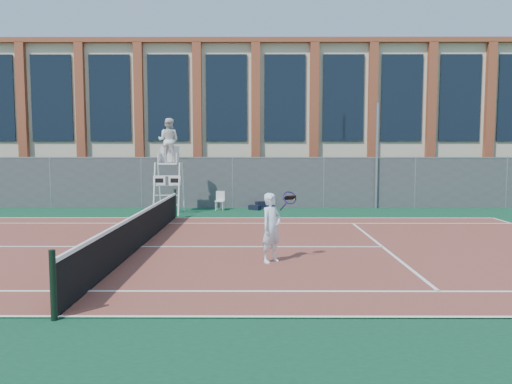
{
  "coord_description": "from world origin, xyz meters",
  "views": [
    {
      "loc": [
        3.1,
        -12.99,
        2.63
      ],
      "look_at": [
        3.05,
        3.0,
        1.22
      ],
      "focal_mm": 35.0,
      "sensor_mm": 36.0,
      "label": 1
    }
  ],
  "objects_px": {
    "tennis_player": "(272,227)",
    "umpire_chair": "(169,143)",
    "steel_pole": "(377,156)",
    "plastic_chair": "(220,199)"
  },
  "relations": [
    {
      "from": "tennis_player",
      "to": "umpire_chair",
      "type": "bearing_deg",
      "value": 113.81
    },
    {
      "from": "plastic_chair",
      "to": "umpire_chair",
      "type": "bearing_deg",
      "value": -154.73
    },
    {
      "from": "tennis_player",
      "to": "steel_pole",
      "type": "bearing_deg",
      "value": 65.12
    },
    {
      "from": "steel_pole",
      "to": "umpire_chair",
      "type": "bearing_deg",
      "value": -169.33
    },
    {
      "from": "plastic_chair",
      "to": "steel_pole",
      "type": "bearing_deg",
      "value": 6.02
    },
    {
      "from": "plastic_chair",
      "to": "tennis_player",
      "type": "distance_m",
      "value": 9.95
    },
    {
      "from": "steel_pole",
      "to": "plastic_chair",
      "type": "distance_m",
      "value": 7.04
    },
    {
      "from": "steel_pole",
      "to": "tennis_player",
      "type": "relative_size",
      "value": 2.84
    },
    {
      "from": "steel_pole",
      "to": "tennis_player",
      "type": "height_order",
      "value": "steel_pole"
    },
    {
      "from": "plastic_chair",
      "to": "tennis_player",
      "type": "height_order",
      "value": "tennis_player"
    }
  ]
}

